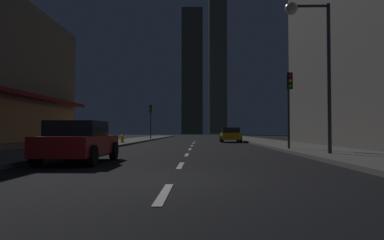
{
  "coord_description": "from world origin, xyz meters",
  "views": [
    {
      "loc": [
        0.64,
        -8.37,
        1.1
      ],
      "look_at": [
        0.0,
        18.84,
        1.94
      ],
      "focal_mm": 33.96,
      "sensor_mm": 36.0,
      "label": 1
    }
  ],
  "objects_px": {
    "car_parked_far": "(230,135)",
    "traffic_light_far_left": "(151,114)",
    "car_parked_near": "(79,142)",
    "street_lamp_right": "(310,40)",
    "traffic_light_near_right": "(289,93)",
    "fire_hydrant_far_left": "(122,139)"
  },
  "relations": [
    {
      "from": "car_parked_near",
      "to": "fire_hydrant_far_left",
      "type": "height_order",
      "value": "car_parked_near"
    },
    {
      "from": "car_parked_near",
      "to": "street_lamp_right",
      "type": "xyz_separation_m",
      "value": [
        8.98,
        3.21,
        4.33
      ]
    },
    {
      "from": "fire_hydrant_far_left",
      "to": "traffic_light_far_left",
      "type": "xyz_separation_m",
      "value": [
        0.4,
        14.25,
        2.74
      ]
    },
    {
      "from": "car_parked_far",
      "to": "traffic_light_far_left",
      "type": "bearing_deg",
      "value": 137.31
    },
    {
      "from": "traffic_light_far_left",
      "to": "street_lamp_right",
      "type": "relative_size",
      "value": 0.64
    },
    {
      "from": "fire_hydrant_far_left",
      "to": "street_lamp_right",
      "type": "bearing_deg",
      "value": -51.98
    },
    {
      "from": "traffic_light_near_right",
      "to": "car_parked_near",
      "type": "bearing_deg",
      "value": -140.83
    },
    {
      "from": "car_parked_far",
      "to": "fire_hydrant_far_left",
      "type": "height_order",
      "value": "car_parked_far"
    },
    {
      "from": "car_parked_near",
      "to": "traffic_light_far_left",
      "type": "distance_m",
      "value": 32.03
    },
    {
      "from": "car_parked_far",
      "to": "street_lamp_right",
      "type": "height_order",
      "value": "street_lamp_right"
    },
    {
      "from": "car_parked_near",
      "to": "street_lamp_right",
      "type": "height_order",
      "value": "street_lamp_right"
    },
    {
      "from": "traffic_light_near_right",
      "to": "car_parked_far",
      "type": "bearing_deg",
      "value": 96.74
    },
    {
      "from": "traffic_light_far_left",
      "to": "fire_hydrant_far_left",
      "type": "bearing_deg",
      "value": -91.61
    },
    {
      "from": "car_parked_far",
      "to": "traffic_light_far_left",
      "type": "xyz_separation_m",
      "value": [
        -9.1,
        8.39,
        2.45
      ]
    },
    {
      "from": "traffic_light_near_right",
      "to": "traffic_light_far_left",
      "type": "relative_size",
      "value": 1.0
    },
    {
      "from": "traffic_light_far_left",
      "to": "car_parked_far",
      "type": "bearing_deg",
      "value": -42.69
    },
    {
      "from": "car_parked_far",
      "to": "street_lamp_right",
      "type": "distance_m",
      "value": 20.81
    },
    {
      "from": "car_parked_near",
      "to": "traffic_light_near_right",
      "type": "bearing_deg",
      "value": 39.17
    },
    {
      "from": "car_parked_near",
      "to": "fire_hydrant_far_left",
      "type": "relative_size",
      "value": 6.48
    },
    {
      "from": "traffic_light_far_left",
      "to": "traffic_light_near_right",
      "type": "bearing_deg",
      "value": -65.79
    },
    {
      "from": "fire_hydrant_far_left",
      "to": "street_lamp_right",
      "type": "relative_size",
      "value": 0.1
    },
    {
      "from": "car_parked_near",
      "to": "car_parked_far",
      "type": "relative_size",
      "value": 1.0
    }
  ]
}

